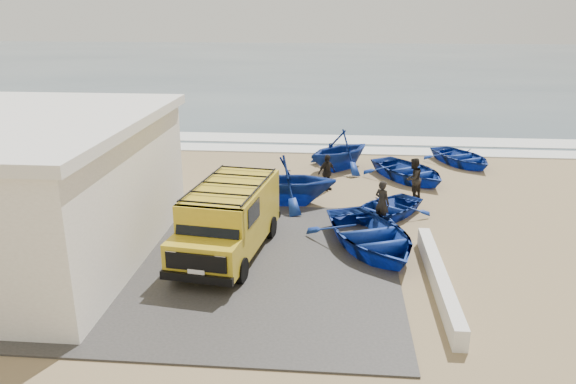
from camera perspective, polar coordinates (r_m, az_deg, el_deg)
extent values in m
plane|color=#947C56|center=(18.57, -1.97, -4.74)|extent=(160.00, 160.00, 0.00)
cube|color=#3C3A37|center=(17.12, -9.50, -7.00)|extent=(12.00, 10.00, 0.05)
cube|color=#385166|center=(73.33, 3.42, 12.73)|extent=(180.00, 88.00, 0.01)
cube|color=white|center=(29.91, 0.80, 4.38)|extent=(180.00, 1.60, 0.06)
cube|color=white|center=(32.34, 1.13, 5.43)|extent=(180.00, 2.20, 0.04)
cube|color=white|center=(18.55, -26.52, -0.19)|extent=(8.00, 9.00, 4.00)
cube|color=black|center=(18.02, -13.55, 2.77)|extent=(0.08, 0.70, 0.90)
cube|color=silver|center=(15.87, 15.07, -8.55)|extent=(0.35, 6.00, 0.55)
cube|color=gold|center=(17.41, -5.70, -2.09)|extent=(2.53, 4.31, 1.73)
cube|color=gold|center=(15.39, -8.62, -6.65)|extent=(2.10, 1.21, 0.94)
cube|color=black|center=(15.48, -8.11, -3.10)|extent=(1.86, 0.60, 0.75)
cube|color=black|center=(14.94, -9.32, -7.06)|extent=(1.68, 0.32, 0.47)
cube|color=black|center=(15.11, -9.28, -8.65)|extent=(2.03, 0.42, 0.23)
cube|color=black|center=(17.05, -5.86, 0.83)|extent=(2.39, 3.99, 0.06)
cylinder|color=black|center=(16.28, -11.08, -7.18)|extent=(0.33, 0.76, 0.73)
cylinder|color=black|center=(19.02, -7.19, -3.11)|extent=(0.33, 0.76, 0.73)
cylinder|color=black|center=(15.66, -4.77, -7.95)|extent=(0.33, 0.76, 0.73)
cylinder|color=black|center=(18.50, -1.75, -3.61)|extent=(0.33, 0.76, 0.73)
imported|color=#133397|center=(17.78, 8.40, -4.37)|extent=(4.75, 5.47, 0.95)
imported|color=#133397|center=(20.52, 9.85, -1.66)|extent=(4.01, 4.11, 0.70)
imported|color=#133397|center=(21.42, 0.07, 1.20)|extent=(3.92, 3.47, 1.91)
imported|color=#133397|center=(25.13, 12.14, 2.13)|extent=(4.69, 5.02, 0.85)
imported|color=#133397|center=(26.20, 5.23, 4.29)|extent=(4.65, 4.66, 1.86)
imported|color=#133397|center=(28.23, 17.20, 3.41)|extent=(4.01, 4.45, 0.76)
imported|color=black|center=(19.73, 9.54, -1.08)|extent=(0.69, 0.67, 1.60)
imported|color=black|center=(22.60, 12.60, 1.33)|extent=(1.00, 1.02, 1.66)
imported|color=black|center=(23.19, 3.95, 1.99)|extent=(0.90, 0.87, 1.51)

